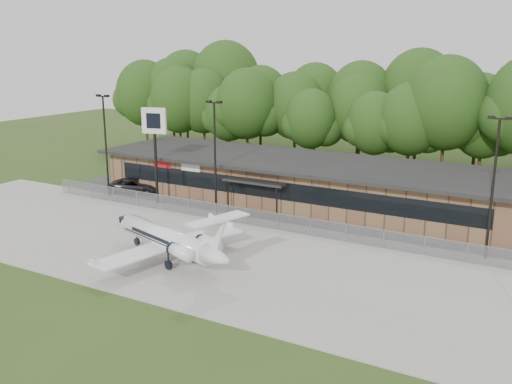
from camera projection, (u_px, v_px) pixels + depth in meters
The scene contains 12 objects.
ground at pixel (137, 291), 35.35m from camera, with size 160.00×160.00×0.00m, color #30491A.
apron at pixel (209, 252), 42.09m from camera, with size 64.00×18.00×0.08m, color #9E9B93.
parking_lot at pixel (280, 213), 51.78m from camera, with size 50.00×9.00×0.06m, color #383835.
terminal at pixel (301, 181), 55.00m from camera, with size 41.00×11.65×4.30m.
fence at pixel (256, 218), 47.80m from camera, with size 46.00×0.04×1.52m.
treeline at pixel (366, 108), 68.90m from camera, with size 72.00×12.00×15.00m, color #1C3C13, non-canonical shape.
light_pole_left at pixel (105, 138), 56.39m from camera, with size 1.55×0.30×10.23m.
light_pole_mid at pixel (215, 149), 50.18m from camera, with size 1.55×0.30×10.23m.
light_pole_right at pixel (494, 178), 39.18m from camera, with size 1.55×0.30×10.23m.
business_jet at pixel (170, 240), 39.78m from camera, with size 13.20×11.84×4.48m.
suv at pixel (136, 186), 58.91m from camera, with size 2.61×5.65×1.57m, color #2B2B2D.
pole_sign at pixel (154, 131), 53.49m from camera, with size 2.41×0.85×9.24m.
Camera 1 is at (22.61, -24.81, 14.70)m, focal length 40.00 mm.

